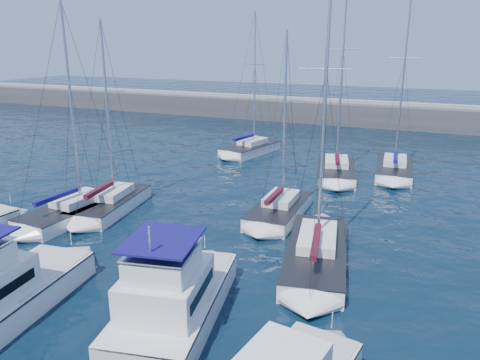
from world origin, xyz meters
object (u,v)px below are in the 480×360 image
at_px(sailboat_mid_d, 316,253).
at_px(sailboat_back_c, 394,169).
at_px(sailboat_back_b, 336,170).
at_px(sailboat_back_a, 250,148).
at_px(sailboat_mid_c, 279,210).
at_px(motor_yacht_stbd_inner, 172,299).
at_px(sailboat_mid_a, 74,211).
at_px(sailboat_mid_b, 110,204).

xyz_separation_m(sailboat_mid_d, sailboat_back_c, (2.20, 19.93, 0.02)).
xyz_separation_m(sailboat_mid_d, sailboat_back_b, (-2.58, 17.42, 0.03)).
relative_size(sailboat_mid_d, sailboat_back_a, 1.12).
bearing_deg(sailboat_back_a, sailboat_back_b, -12.83).
xyz_separation_m(sailboat_mid_c, sailboat_mid_d, (4.07, -5.70, 0.02)).
bearing_deg(sailboat_back_a, motor_yacht_stbd_inner, -60.65).
relative_size(sailboat_back_b, sailboat_back_c, 1.07).
relative_size(sailboat_back_a, sailboat_back_b, 0.84).
xyz_separation_m(sailboat_mid_a, sailboat_mid_b, (1.34, 2.19, -0.01)).
xyz_separation_m(sailboat_mid_b, sailboat_back_b, (13.14, 15.21, 0.05)).
height_order(sailboat_mid_c, sailboat_back_b, sailboat_back_b).
distance_m(motor_yacht_stbd_inner, sailboat_back_a, 31.87).
distance_m(motor_yacht_stbd_inner, sailboat_mid_b, 15.36).
bearing_deg(sailboat_mid_b, sailboat_back_a, 73.82).
relative_size(sailboat_mid_b, sailboat_back_c, 0.81).
bearing_deg(sailboat_mid_d, sailboat_mid_a, 169.34).
distance_m(sailboat_mid_a, sailboat_mid_c, 14.19).
distance_m(motor_yacht_stbd_inner, sailboat_back_c, 28.76).
bearing_deg(motor_yacht_stbd_inner, sailboat_mid_b, 126.65).
bearing_deg(sailboat_back_c, sailboat_mid_c, -118.37).
height_order(motor_yacht_stbd_inner, sailboat_mid_d, sailboat_mid_d).
height_order(sailboat_mid_c, sailboat_mid_d, sailboat_mid_d).
xyz_separation_m(sailboat_mid_c, sailboat_back_a, (-8.93, 16.89, 0.02)).
distance_m(sailboat_mid_b, sailboat_back_b, 20.10).
height_order(sailboat_mid_b, sailboat_mid_c, sailboat_mid_b).
bearing_deg(sailboat_mid_a, sailboat_mid_b, 62.88).
bearing_deg(sailboat_mid_b, sailboat_mid_a, -129.95).
height_order(motor_yacht_stbd_inner, sailboat_mid_b, sailboat_mid_b).
bearing_deg(sailboat_mid_c, sailboat_back_b, 81.69).
height_order(sailboat_mid_c, sailboat_back_a, sailboat_back_a).
relative_size(motor_yacht_stbd_inner, sailboat_mid_d, 0.54).
bearing_deg(motor_yacht_stbd_inner, sailboat_back_b, 74.77).
bearing_deg(sailboat_back_c, sailboat_back_b, -156.90).
height_order(motor_yacht_stbd_inner, sailboat_back_b, sailboat_back_b).
bearing_deg(sailboat_mid_c, sailboat_mid_a, -157.46).
xyz_separation_m(motor_yacht_stbd_inner, sailboat_mid_a, (-12.74, 8.08, -0.61)).
height_order(sailboat_mid_b, sailboat_mid_d, sailboat_mid_d).
relative_size(sailboat_mid_d, sailboat_back_c, 1.01).
bearing_deg(sailboat_back_c, sailboat_back_a, 165.49).
bearing_deg(sailboat_mid_c, motor_yacht_stbd_inner, -92.20).
bearing_deg(sailboat_mid_d, sailboat_back_c, 73.07).
height_order(sailboat_mid_a, sailboat_mid_b, sailboat_mid_a).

